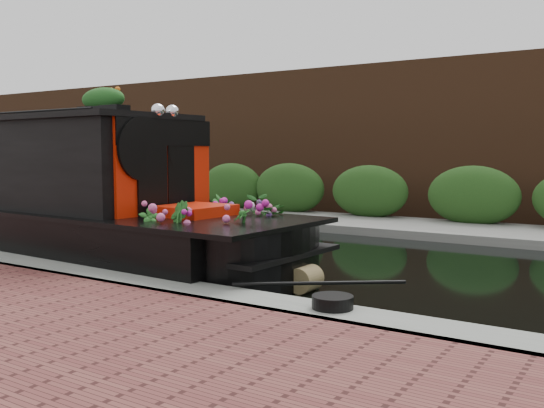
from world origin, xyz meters
The scene contains 7 objects.
ground centered at (0.00, 0.00, 0.00)m, with size 80.00×80.00×0.00m, color black.
near_bank_coping centered at (0.00, -3.30, 0.00)m, with size 40.00×0.60×0.50m, color gray.
far_bank_path centered at (0.00, 4.20, 0.00)m, with size 40.00×2.40×0.34m, color slate.
far_hedge centered at (0.00, 5.10, 0.00)m, with size 40.00×1.10×2.80m, color #214617.
far_brick_wall centered at (0.00, 7.20, 0.00)m, with size 40.00×1.00×8.00m, color #4E2D1A.
rope_fender centered at (2.12, -1.86, 0.16)m, with size 0.31×0.31×0.37m, color olive.
coiled_mooring_rope centered at (3.19, -3.22, 0.31)m, with size 0.39×0.39×0.12m, color black.
Camera 1 is at (5.73, -8.14, 1.71)m, focal length 40.00 mm.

